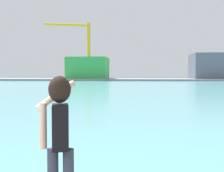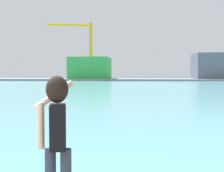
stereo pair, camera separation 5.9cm
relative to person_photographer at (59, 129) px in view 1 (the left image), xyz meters
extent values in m
plane|color=#334751|center=(-1.14, 49.20, -1.61)|extent=(220.00, 220.00, 0.00)
cube|color=#599EA8|center=(-1.14, 51.20, -1.60)|extent=(140.00, 100.00, 0.02)
cube|color=gray|center=(-1.14, 91.20, -1.34)|extent=(140.00, 20.00, 0.54)
cube|color=black|center=(0.01, 0.00, 0.03)|extent=(0.28, 0.38, 0.56)
sphere|color=#E0B293|center=(0.01, 0.00, 0.49)|extent=(0.22, 0.22, 0.22)
ellipsoid|color=black|center=(0.01, -0.02, 0.50)|extent=(0.28, 0.26, 0.34)
cylinder|color=#E0B293|center=(-0.21, 0.00, 0.04)|extent=(0.09, 0.09, 0.58)
cylinder|color=#E0B293|center=(-0.09, 0.20, 0.41)|extent=(0.53, 0.21, 0.40)
cube|color=black|center=(-0.12, 0.31, 0.58)|extent=(0.03, 0.07, 0.14)
cube|color=green|center=(-14.80, 90.43, 2.23)|extent=(12.13, 12.95, 6.59)
cube|color=slate|center=(26.52, 92.84, 2.80)|extent=(17.72, 13.07, 7.74)
cylinder|color=yellow|center=(-13.97, 86.30, 7.34)|extent=(1.00, 1.00, 16.83)
cylinder|color=yellow|center=(-20.19, 84.45, 14.96)|extent=(12.63, 4.37, 0.70)
camera|label=1|loc=(0.99, -3.67, 0.71)|focal=48.24mm
camera|label=2|loc=(1.04, -3.66, 0.71)|focal=48.24mm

